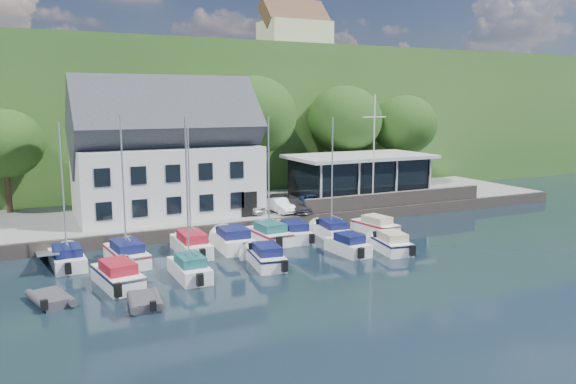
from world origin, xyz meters
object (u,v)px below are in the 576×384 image
at_px(car_white, 280,205).
at_px(boat_r1_4, 269,179).
at_px(boat_r2_3, 348,243).
at_px(club_pavilion, 359,177).
at_px(car_silver, 248,205).
at_px(dinghy_0, 51,297).
at_px(boat_r1_7, 375,224).
at_px(dinghy_1, 145,300).
at_px(boat_r1_1, 124,193).
at_px(boat_r1_3, 232,238).
at_px(boat_r2_1, 187,205).
at_px(harbor_building, 166,160).
at_px(boat_r2_0, 118,273).
at_px(boat_r1_5, 293,230).
at_px(boat_r2_4, 390,241).
at_px(boat_r1_2, 189,185).
at_px(car_dgrey, 294,205).
at_px(boat_r2_2, 266,255).
at_px(flagpole, 374,151).
at_px(boat_r1_0, 63,200).
at_px(car_blue, 313,201).

xyz_separation_m(car_white, boat_r1_4, (-3.27, -5.21, 3.06)).
bearing_deg(boat_r2_3, club_pavilion, 49.97).
bearing_deg(car_silver, dinghy_0, -160.16).
distance_m(club_pavilion, car_silver, 12.29).
xyz_separation_m(boat_r1_7, dinghy_1, (-19.21, -8.01, -0.37)).
bearing_deg(boat_r1_1, boat_r1_3, -3.65).
bearing_deg(car_white, boat_r1_7, -52.31).
bearing_deg(boat_r2_3, boat_r2_1, 177.57).
distance_m(harbor_building, boat_r2_0, 15.81).
bearing_deg(boat_r1_4, dinghy_1, -144.67).
bearing_deg(boat_r1_5, boat_r1_1, -166.47).
bearing_deg(boat_r1_5, boat_r2_4, -43.00).
relative_size(boat_r1_2, boat_r1_4, 1.00).
distance_m(boat_r1_4, boat_r2_1, 9.13).
bearing_deg(boat_r2_0, boat_r1_7, 3.47).
xyz_separation_m(car_dgrey, boat_r2_2, (-6.83, -9.92, -0.87)).
bearing_deg(car_silver, boat_r1_3, -138.56).
height_order(boat_r1_5, boat_r2_2, boat_r1_5).
relative_size(harbor_building, flagpole, 1.50).
distance_m(boat_r1_1, boat_r1_3, 8.07).
bearing_deg(boat_r1_3, boat_r2_0, -147.71).
bearing_deg(boat_r1_1, club_pavilion, 14.93).
xyz_separation_m(car_silver, boat_r1_0, (-14.35, -6.18, 2.52)).
xyz_separation_m(club_pavilion, boat_r2_2, (-15.31, -13.25, -2.36)).
distance_m(car_silver, boat_r1_1, 13.24).
bearing_deg(boat_r2_0, boat_r1_3, 20.37).
height_order(flagpole, boat_r1_7, flagpole).
distance_m(club_pavilion, boat_r1_2, 20.62).
relative_size(car_blue, boat_r1_2, 0.37).
bearing_deg(car_blue, boat_r2_0, -132.21).
bearing_deg(dinghy_0, boat_r2_2, -8.76).
height_order(boat_r1_7, boat_r2_4, boat_r2_4).
bearing_deg(flagpole, boat_r1_0, -170.16).
bearing_deg(boat_r2_2, car_dgrey, 63.09).
distance_m(car_dgrey, flagpole, 8.61).
bearing_deg(car_blue, dinghy_1, -123.27).
height_order(car_silver, dinghy_1, car_silver).
bearing_deg(boat_r1_7, car_white, 122.07).
relative_size(harbor_building, boat_r1_7, 2.55).
relative_size(boat_r1_0, boat_r1_5, 1.43).
bearing_deg(boat_r2_4, car_blue, 98.11).
relative_size(boat_r2_4, dinghy_1, 1.87).
distance_m(car_blue, dinghy_1, 22.60).
xyz_separation_m(boat_r1_1, boat_r1_3, (7.17, 0.34, -3.69)).
distance_m(boat_r2_4, dinghy_1, 17.36).
bearing_deg(boat_r1_5, car_white, 85.52).
bearing_deg(car_silver, car_blue, -23.10).
bearing_deg(boat_r2_0, boat_r2_3, -8.09).
bearing_deg(club_pavilion, boat_r1_2, -155.43).
xyz_separation_m(boat_r2_0, boat_r2_3, (14.91, 0.20, -0.04)).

